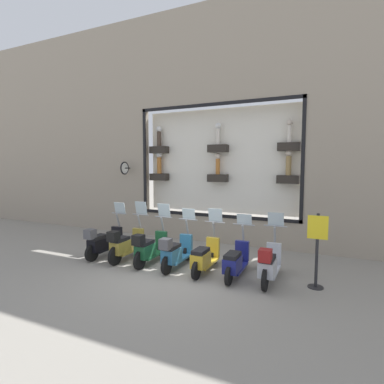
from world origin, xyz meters
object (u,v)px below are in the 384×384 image
scooter_navy_1 (235,261)px  scooter_green_4 (149,248)px  scooter_yellow_2 (205,257)px  scooter_teal_3 (175,252)px  scooter_silver_0 (269,264)px  shop_sign_post (317,248)px  scooter_black_6 (103,242)px  scooter_olive_5 (125,244)px

scooter_navy_1 → scooter_green_4: 2.58m
scooter_yellow_2 → scooter_teal_3: (-0.06, 0.86, 0.05)m
scooter_yellow_2 → scooter_green_4: (-0.05, 1.72, 0.06)m
scooter_silver_0 → shop_sign_post: size_ratio=1.02×
scooter_navy_1 → scooter_black_6: 4.30m
scooter_olive_5 → scooter_black_6: (-0.01, 0.86, -0.01)m
scooter_yellow_2 → scooter_teal_3: 0.86m
scooter_navy_1 → scooter_olive_5: size_ratio=0.99×
scooter_navy_1 → scooter_yellow_2: 0.86m
scooter_navy_1 → scooter_yellow_2: (0.00, 0.86, 0.01)m
scooter_olive_5 → shop_sign_post: bearing=-88.0°
scooter_silver_0 → shop_sign_post: shop_sign_post is taller
scooter_olive_5 → shop_sign_post: (0.19, -5.36, 0.47)m
scooter_teal_3 → scooter_green_4: scooter_green_4 is taller
scooter_silver_0 → scooter_black_6: bearing=90.0°
scooter_teal_3 → scooter_green_4: 0.86m
scooter_black_6 → shop_sign_post: (0.19, -6.22, 0.49)m
shop_sign_post → scooter_silver_0: bearing=100.3°
scooter_yellow_2 → shop_sign_post: (0.14, -2.78, 0.54)m
scooter_navy_1 → scooter_black_6: (-0.05, 4.30, 0.06)m
scooter_green_4 → scooter_yellow_2: bearing=-88.2°
scooter_silver_0 → scooter_green_4: bearing=90.0°
scooter_yellow_2 → scooter_olive_5: 2.58m
scooter_black_6 → scooter_green_4: bearing=-89.9°
shop_sign_post → scooter_yellow_2: bearing=92.8°
scooter_green_4 → scooter_silver_0: bearing=-90.0°
scooter_silver_0 → scooter_green_4: size_ratio=1.00×
scooter_black_6 → scooter_teal_3: bearing=-90.1°
scooter_black_6 → shop_sign_post: shop_sign_post is taller
scooter_silver_0 → scooter_olive_5: 4.30m
scooter_silver_0 → scooter_green_4: (0.00, 3.44, 0.00)m
scooter_silver_0 → scooter_navy_1: size_ratio=1.01×
scooter_navy_1 → scooter_yellow_2: size_ratio=1.00×
scooter_yellow_2 → scooter_olive_5: (-0.05, 2.58, 0.07)m
scooter_navy_1 → scooter_olive_5: scooter_olive_5 is taller
scooter_yellow_2 → shop_sign_post: bearing=-87.2°
scooter_olive_5 → scooter_black_6: 0.86m
scooter_black_6 → scooter_olive_5: bearing=-89.5°
scooter_olive_5 → scooter_black_6: scooter_olive_5 is taller
scooter_silver_0 → scooter_green_4: scooter_green_4 is taller
scooter_navy_1 → shop_sign_post: (0.14, -1.92, 0.55)m
scooter_black_6 → scooter_silver_0: bearing=-90.0°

